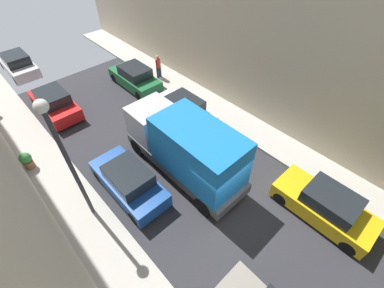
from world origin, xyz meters
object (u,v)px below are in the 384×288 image
object	(u,v)px
potted_plant_0	(27,160)
parked_car_right_4	(135,78)
parked_car_right_2	(325,205)
parked_car_right_3	(183,110)
parked_car_left_3	(129,181)
delivery_truck	(186,148)
pedestrian	(158,66)
parked_car_left_4	(55,103)
lamp_post	(63,151)
parked_car_left_5	(18,65)

from	to	relation	value
potted_plant_0	parked_car_right_4	bearing A→B (deg)	18.17
parked_car_right_2	parked_car_right_4	distance (m)	14.20
parked_car_right_3	parked_car_left_3	bearing A→B (deg)	-157.09
delivery_truck	pedestrian	distance (m)	9.29
parked_car_left_4	parked_car_right_4	bearing A→B (deg)	-9.56
parked_car_right_2	lamp_post	world-z (taller)	lamp_post
lamp_post	parked_car_left_3	bearing A→B (deg)	-3.72
parked_car_right_2	delivery_truck	distance (m)	6.50
parked_car_left_3	parked_car_left_5	size ratio (longest dim) A/B	1.00
parked_car_right_2	potted_plant_0	xyz separation A→B (m)	(-8.38, 11.45, -0.07)
parked_car_left_4	delivery_truck	xyz separation A→B (m)	(2.70, -9.29, 1.07)
parked_car_right_2	parked_car_left_4	bearing A→B (deg)	109.67
parked_car_left_5	delivery_truck	distance (m)	16.24
parked_car_right_3	parked_car_right_4	distance (m)	5.12
delivery_truck	lamp_post	bearing A→B (deg)	166.57
parked_car_left_4	parked_car_right_2	world-z (taller)	same
parked_car_left_3	lamp_post	bearing A→B (deg)	176.28
parked_car_right_4	delivery_truck	world-z (taller)	delivery_truck
parked_car_right_2	parked_car_left_5	bearing A→B (deg)	103.91
parked_car_left_3	parked_car_left_4	xyz separation A→B (m)	(0.00, 8.31, 0.00)
parked_car_right_2	parked_car_right_4	world-z (taller)	same
parked_car_right_2	pedestrian	distance (m)	14.01
parked_car_left_5	delivery_truck	size ratio (longest dim) A/B	0.64
pedestrian	lamp_post	distance (m)	11.88
parked_car_left_5	parked_car_right_4	distance (m)	9.32
parked_car_right_3	pedestrian	size ratio (longest dim) A/B	2.44
parked_car_left_5	parked_car_right_3	distance (m)	13.82
potted_plant_0	lamp_post	world-z (taller)	lamp_post
parked_car_left_4	delivery_truck	distance (m)	9.73
parked_car_right_4	delivery_truck	size ratio (longest dim) A/B	0.64
parked_car_left_3	potted_plant_0	world-z (taller)	parked_car_left_3
parked_car_right_2	parked_car_left_3	bearing A→B (deg)	128.47
lamp_post	pedestrian	bearing A→B (deg)	37.23
parked_car_right_4	pedestrian	xyz separation A→B (m)	(1.86, -0.32, 0.35)
parked_car_left_4	potted_plant_0	size ratio (longest dim) A/B	4.48
parked_car_left_3	parked_car_right_4	bearing A→B (deg)	53.90
parked_car_right_3	delivery_truck	distance (m)	4.36
parked_car_left_3	parked_car_right_2	xyz separation A→B (m)	(5.40, -6.80, 0.00)
parked_car_right_2	lamp_post	distance (m)	10.59
parked_car_left_5	parked_car_right_4	bearing A→B (deg)	-54.61
parked_car_right_2	potted_plant_0	size ratio (longest dim) A/B	4.48
parked_car_left_4	parked_car_right_2	size ratio (longest dim) A/B	1.00
parked_car_left_3	potted_plant_0	bearing A→B (deg)	122.68
parked_car_right_3	parked_car_right_4	size ratio (longest dim) A/B	1.00
parked_car_left_4	parked_car_left_5	bearing A→B (deg)	90.00
parked_car_left_5	pedestrian	bearing A→B (deg)	-47.48
parked_car_left_5	lamp_post	world-z (taller)	lamp_post
parked_car_left_5	pedestrian	world-z (taller)	pedestrian
parked_car_left_4	parked_car_right_4	distance (m)	5.48
parked_car_left_5	parked_car_right_3	size ratio (longest dim) A/B	1.00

